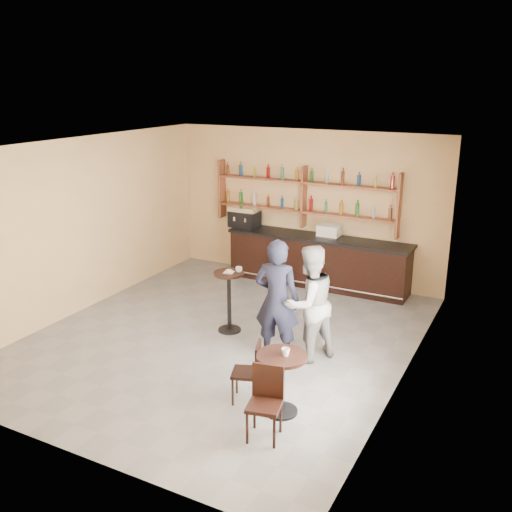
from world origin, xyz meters
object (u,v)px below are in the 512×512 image
at_px(bar_counter, 318,261).
at_px(chair_south, 264,405).
at_px(cafe_table, 282,384).
at_px(patron_second, 309,303).
at_px(chair_west, 246,372).
at_px(pedestal_table, 229,302).
at_px(pastry_case, 329,231).
at_px(espresso_machine, 244,217).
at_px(man_main, 277,300).

bearing_deg(bar_counter, chair_south, -75.11).
distance_m(cafe_table, patron_second, 1.68).
height_order(chair_west, chair_south, chair_south).
height_order(bar_counter, patron_second, patron_second).
distance_m(pedestal_table, chair_west, 2.27).
distance_m(bar_counter, pastry_case, 0.70).
xyz_separation_m(espresso_machine, man_main, (2.40, -3.39, -0.32)).
height_order(bar_counter, chair_west, bar_counter).
bearing_deg(chair_south, bar_counter, 92.98).
bearing_deg(espresso_machine, cafe_table, -50.55).
relative_size(chair_west, patron_second, 0.46).
relative_size(espresso_machine, patron_second, 0.35).
relative_size(bar_counter, patron_second, 2.14).
bearing_deg(chair_south, cafe_table, 82.85).
relative_size(pastry_case, chair_west, 0.54).
bearing_deg(man_main, pedestal_table, -33.48).
relative_size(espresso_machine, pedestal_table, 0.59).
height_order(pastry_case, chair_south, pastry_case).
height_order(pedestal_table, chair_south, pedestal_table).
xyz_separation_m(cafe_table, patron_second, (-0.28, 1.58, 0.50)).
xyz_separation_m(cafe_table, chair_west, (-0.55, 0.05, 0.01)).
bearing_deg(cafe_table, pedestal_table, 134.66).
bearing_deg(bar_counter, patron_second, -71.01).
height_order(pastry_case, patron_second, patron_second).
distance_m(bar_counter, chair_west, 4.78).
height_order(man_main, patron_second, man_main).
xyz_separation_m(man_main, cafe_table, (0.72, -1.36, -0.55)).
distance_m(pedestal_table, cafe_table, 2.66).
bearing_deg(chair_west, pastry_case, 168.06).
height_order(pedestal_table, man_main, man_main).
distance_m(bar_counter, espresso_machine, 1.90).
distance_m(man_main, chair_west, 1.43).
relative_size(pedestal_table, cafe_table, 1.28).
bearing_deg(pastry_case, espresso_machine, -170.70).
relative_size(espresso_machine, pastry_case, 1.39).
bearing_deg(bar_counter, pedestal_table, -99.80).
relative_size(bar_counter, cafe_table, 4.70).
distance_m(chair_west, chair_south, 0.89).
distance_m(man_main, chair_south, 2.16).
relative_size(man_main, chair_south, 2.13).
relative_size(pedestal_table, chair_south, 1.18).
bearing_deg(bar_counter, chair_west, -80.07).
relative_size(bar_counter, espresso_machine, 6.18).
height_order(man_main, chair_west, man_main).
relative_size(espresso_machine, chair_west, 0.75).
height_order(bar_counter, cafe_table, bar_counter).
height_order(espresso_machine, chair_west, espresso_machine).
xyz_separation_m(pastry_case, pedestal_table, (-0.72, -2.86, -0.66)).
bearing_deg(patron_second, cafe_table, 40.79).
height_order(espresso_machine, man_main, man_main).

